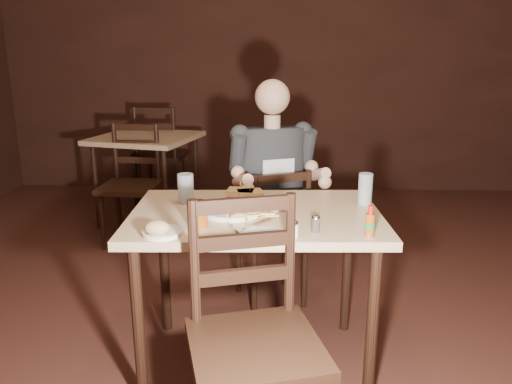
{
  "coord_description": "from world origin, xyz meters",
  "views": [
    {
      "loc": [
        -0.1,
        -1.89,
        1.46
      ],
      "look_at": [
        -0.2,
        0.3,
        0.85
      ],
      "focal_mm": 35.0,
      "sensor_mm": 36.0,
      "label": 1
    }
  ],
  "objects_px": {
    "bg_chair_near": "(130,186)",
    "hot_sauce": "(370,221)",
    "glass_right": "(365,189)",
    "syrup_dispenser": "(198,214)",
    "chair_far": "(271,235)",
    "chair_near": "(256,347)",
    "bg_table": "(146,146)",
    "bg_chair_far": "(162,155)",
    "main_table": "(256,231)",
    "side_plate": "(163,233)",
    "diner": "(274,161)",
    "glass_left": "(186,188)",
    "dinner_plate": "(232,211)"
  },
  "relations": [
    {
      "from": "main_table",
      "to": "glass_right",
      "type": "bearing_deg",
      "value": 15.23
    },
    {
      "from": "bg_table",
      "to": "chair_far",
      "type": "distance_m",
      "value": 1.85
    },
    {
      "from": "chair_near",
      "to": "diner",
      "type": "bearing_deg",
      "value": 72.05
    },
    {
      "from": "chair_near",
      "to": "diner",
      "type": "distance_m",
      "value": 1.29
    },
    {
      "from": "bg_table",
      "to": "bg_chair_far",
      "type": "distance_m",
      "value": 0.58
    },
    {
      "from": "main_table",
      "to": "glass_right",
      "type": "relative_size",
      "value": 7.66
    },
    {
      "from": "main_table",
      "to": "chair_near",
      "type": "distance_m",
      "value": 0.66
    },
    {
      "from": "chair_near",
      "to": "glass_right",
      "type": "xyz_separation_m",
      "value": [
        0.48,
        0.77,
        0.36
      ]
    },
    {
      "from": "bg_chair_near",
      "to": "hot_sauce",
      "type": "distance_m",
      "value": 2.4
    },
    {
      "from": "bg_chair_near",
      "to": "hot_sauce",
      "type": "bearing_deg",
      "value": -47.58
    },
    {
      "from": "chair_far",
      "to": "glass_left",
      "type": "bearing_deg",
      "value": 30.72
    },
    {
      "from": "bg_table",
      "to": "bg_chair_near",
      "type": "relative_size",
      "value": 1.04
    },
    {
      "from": "hot_sauce",
      "to": "diner",
      "type": "bearing_deg",
      "value": 113.35
    },
    {
      "from": "main_table",
      "to": "syrup_dispenser",
      "type": "height_order",
      "value": "syrup_dispenser"
    },
    {
      "from": "bg_chair_far",
      "to": "dinner_plate",
      "type": "height_order",
      "value": "bg_chair_far"
    },
    {
      "from": "chair_far",
      "to": "glass_right",
      "type": "distance_m",
      "value": 0.8
    },
    {
      "from": "bg_table",
      "to": "bg_chair_far",
      "type": "relative_size",
      "value": 0.99
    },
    {
      "from": "bg_chair_near",
      "to": "bg_table",
      "type": "bearing_deg",
      "value": 93.02
    },
    {
      "from": "glass_right",
      "to": "side_plate",
      "type": "height_order",
      "value": "glass_right"
    },
    {
      "from": "bg_table",
      "to": "diner",
      "type": "height_order",
      "value": "diner"
    },
    {
      "from": "dinner_plate",
      "to": "glass_left",
      "type": "height_order",
      "value": "glass_left"
    },
    {
      "from": "diner",
      "to": "syrup_dispenser",
      "type": "bearing_deg",
      "value": -131.99
    },
    {
      "from": "glass_left",
      "to": "main_table",
      "type": "bearing_deg",
      "value": -21.3
    },
    {
      "from": "glass_left",
      "to": "glass_right",
      "type": "xyz_separation_m",
      "value": [
        0.85,
        0.01,
        0.0
      ]
    },
    {
      "from": "bg_chair_far",
      "to": "glass_right",
      "type": "relative_size",
      "value": 6.5
    },
    {
      "from": "hot_sauce",
      "to": "syrup_dispenser",
      "type": "relative_size",
      "value": 1.15
    },
    {
      "from": "diner",
      "to": "syrup_dispenser",
      "type": "xyz_separation_m",
      "value": [
        -0.3,
        -0.8,
        -0.06
      ]
    },
    {
      "from": "chair_far",
      "to": "diner",
      "type": "height_order",
      "value": "diner"
    },
    {
      "from": "glass_right",
      "to": "syrup_dispenser",
      "type": "height_order",
      "value": "glass_right"
    },
    {
      "from": "bg_chair_near",
      "to": "syrup_dispenser",
      "type": "relative_size",
      "value": 8.61
    },
    {
      "from": "chair_far",
      "to": "chair_near",
      "type": "xyz_separation_m",
      "value": [
        -0.03,
        -1.27,
        0.07
      ]
    },
    {
      "from": "dinner_plate",
      "to": "bg_chair_near",
      "type": "bearing_deg",
      "value": 121.04
    },
    {
      "from": "bg_chair_near",
      "to": "glass_right",
      "type": "relative_size",
      "value": 6.16
    },
    {
      "from": "chair_near",
      "to": "main_table",
      "type": "bearing_deg",
      "value": 76.93
    },
    {
      "from": "main_table",
      "to": "hot_sauce",
      "type": "bearing_deg",
      "value": -31.68
    },
    {
      "from": "glass_left",
      "to": "diner",
      "type": "bearing_deg",
      "value": 48.4
    },
    {
      "from": "chair_far",
      "to": "syrup_dispenser",
      "type": "height_order",
      "value": "syrup_dispenser"
    },
    {
      "from": "syrup_dispenser",
      "to": "side_plate",
      "type": "height_order",
      "value": "syrup_dispenser"
    },
    {
      "from": "bg_chair_far",
      "to": "glass_left",
      "type": "distance_m",
      "value": 2.64
    },
    {
      "from": "chair_near",
      "to": "bg_chair_near",
      "type": "xyz_separation_m",
      "value": [
        -1.07,
        2.18,
        -0.02
      ]
    },
    {
      "from": "diner",
      "to": "dinner_plate",
      "type": "xyz_separation_m",
      "value": [
        -0.18,
        -0.61,
        -0.1
      ]
    },
    {
      "from": "bg_chair_far",
      "to": "hot_sauce",
      "type": "height_order",
      "value": "bg_chair_far"
    },
    {
      "from": "main_table",
      "to": "bg_table",
      "type": "relative_size",
      "value": 1.19
    },
    {
      "from": "diner",
      "to": "glass_left",
      "type": "bearing_deg",
      "value": -152.89
    },
    {
      "from": "chair_near",
      "to": "syrup_dispenser",
      "type": "relative_size",
      "value": 9.01
    },
    {
      "from": "glass_right",
      "to": "hot_sauce",
      "type": "xyz_separation_m",
      "value": [
        -0.05,
        -0.42,
        -0.01
      ]
    },
    {
      "from": "chair_near",
      "to": "side_plate",
      "type": "relative_size",
      "value": 6.21
    },
    {
      "from": "bg_chair_far",
      "to": "glass_left",
      "type": "height_order",
      "value": "bg_chair_far"
    },
    {
      "from": "side_plate",
      "to": "main_table",
      "type": "bearing_deg",
      "value": 40.83
    },
    {
      "from": "main_table",
      "to": "chair_far",
      "type": "distance_m",
      "value": 0.7
    }
  ]
}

